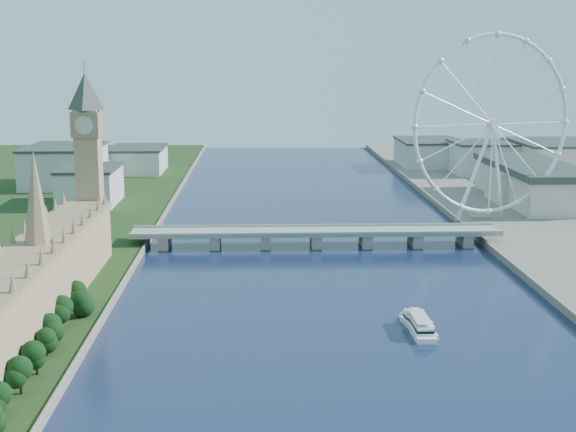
{
  "coord_description": "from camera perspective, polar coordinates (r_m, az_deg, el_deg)",
  "views": [
    {
      "loc": [
        -33.68,
        -166.72,
        111.44
      ],
      "look_at": [
        -19.9,
        210.0,
        36.36
      ],
      "focal_mm": 50.0,
      "sensor_mm": 36.0,
      "label": 1
    }
  ],
  "objects": [
    {
      "name": "parliament_range",
      "position": [
        361.83,
        -17.17,
        -4.14
      ],
      "size": [
        24.0,
        200.0,
        70.0
      ],
      "color": "tan",
      "rests_on": "ground"
    },
    {
      "name": "county_hall",
      "position": [
        641.9,
        16.91,
        0.78
      ],
      "size": [
        54.0,
        144.0,
        35.0
      ],
      "primitive_type": null,
      "color": "beige",
      "rests_on": "ground"
    },
    {
      "name": "tour_boat_near",
      "position": [
        337.87,
        9.35,
        -8.15
      ],
      "size": [
        8.57,
        32.57,
        7.21
      ],
      "primitive_type": null,
      "rotation": [
        0.0,
        0.0,
        0.01
      ],
      "color": "white",
      "rests_on": "ground"
    },
    {
      "name": "tour_boat_far",
      "position": [
        340.35,
        9.26,
        -8.0
      ],
      "size": [
        12.6,
        30.4,
        6.52
      ],
      "primitive_type": null,
      "rotation": [
        0.0,
        0.0,
        0.18
      ],
      "color": "beige",
      "rests_on": "ground"
    },
    {
      "name": "city_skyline",
      "position": [
        736.53,
        3.61,
        3.87
      ],
      "size": [
        505.0,
        280.0,
        32.0
      ],
      "color": "beige",
      "rests_on": "ground"
    },
    {
      "name": "westminster_bridge",
      "position": [
        479.53,
        1.98,
        -1.37
      ],
      "size": [
        220.0,
        22.0,
        9.5
      ],
      "color": "gray",
      "rests_on": "ground"
    },
    {
      "name": "london_eye",
      "position": [
        545.72,
        14.36,
        6.3
      ],
      "size": [
        113.6,
        39.12,
        124.3
      ],
      "color": "silver",
      "rests_on": "ground"
    },
    {
      "name": "tree_row",
      "position": [
        273.58,
        -19.18,
        -11.51
      ],
      "size": [
        8.78,
        216.78,
        19.64
      ],
      "color": "black",
      "rests_on": "ground"
    },
    {
      "name": "big_ben",
      "position": [
        456.82,
        -14.06,
        5.29
      ],
      "size": [
        20.02,
        20.02,
        110.0
      ],
      "color": "tan",
      "rests_on": "ground"
    }
  ]
}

